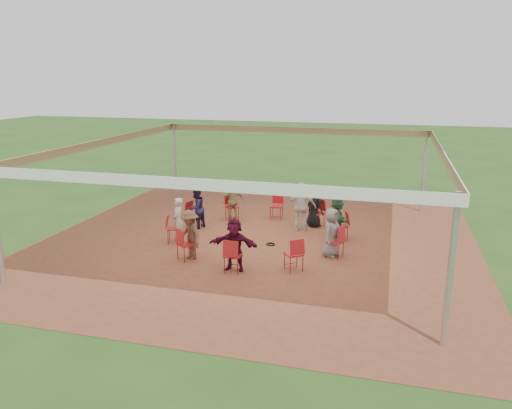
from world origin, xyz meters
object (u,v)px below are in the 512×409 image
(chair_2, at_px, (277,207))
(person_seated_0, at_px, (337,218))
(chair_5, at_px, (174,228))
(chair_0, at_px, (341,226))
(chair_4, at_px, (194,215))
(chair_6, at_px, (186,244))
(standing_person, at_px, (301,207))
(person_seated_2, at_px, (233,201))
(person_seated_7, at_px, (331,232))
(person_seated_6, at_px, (234,245))
(person_seated_5, at_px, (190,235))
(chair_1, at_px, (317,213))
(person_seated_1, at_px, (314,206))
(chair_7, at_px, (233,255))
(chair_8, at_px, (294,254))
(person_seated_4, at_px, (178,220))
(laptop, at_px, (332,220))
(person_seated_3, at_px, (196,208))
(chair_9, at_px, (335,242))
(cable_coil, at_px, (271,244))

(chair_2, height_order, person_seated_0, person_seated_0)
(chair_5, relative_size, person_seated_0, 0.65)
(chair_0, height_order, chair_4, same)
(chair_0, distance_m, chair_4, 4.87)
(chair_6, distance_m, standing_person, 4.37)
(chair_4, xyz_separation_m, person_seated_2, (0.99, 1.19, 0.25))
(person_seated_7, bearing_deg, person_seated_6, 144.00)
(person_seated_7, relative_size, standing_person, 0.86)
(person_seated_5, xyz_separation_m, person_seated_7, (3.75, 1.25, 0.00))
(chair_2, bearing_deg, chair_1, 162.00)
(standing_person, bearing_deg, person_seated_1, -128.50)
(chair_7, bearing_deg, person_seated_0, 55.00)
(person_seated_1, bearing_deg, person_seated_7, 144.00)
(chair_6, distance_m, chair_8, 3.01)
(person_seated_4, xyz_separation_m, person_seated_5, (0.90, -1.21, 0.00))
(chair_7, height_order, person_seated_1, person_seated_1)
(person_seated_6, bearing_deg, chair_5, 145.89)
(chair_0, xyz_separation_m, chair_6, (-3.92, -2.90, 0.00))
(chair_7, distance_m, person_seated_5, 1.57)
(chair_6, bearing_deg, laptop, 73.09)
(person_seated_2, height_order, person_seated_3, same)
(chair_9, bearing_deg, laptop, 28.20)
(chair_4, height_order, person_seated_2, person_seated_2)
(person_seated_2, relative_size, person_seated_6, 1.00)
(person_seated_4, height_order, standing_person, standing_person)
(laptop, bearing_deg, chair_0, -90.00)
(chair_4, height_order, person_seated_4, person_seated_4)
(chair_9, distance_m, person_seated_1, 2.95)
(chair_2, distance_m, person_seated_6, 5.01)
(person_seated_4, bearing_deg, chair_5, -90.00)
(chair_6, height_order, person_seated_4, person_seated_4)
(person_seated_2, distance_m, laptop, 3.82)
(standing_person, bearing_deg, cable_coil, 63.28)
(chair_4, distance_m, standing_person, 3.60)
(person_seated_6, bearing_deg, chair_1, 71.55)
(chair_6, relative_size, person_seated_4, 0.65)
(person_seated_5, bearing_deg, person_seated_4, 162.00)
(chair_6, height_order, chair_9, same)
(chair_4, bearing_deg, standing_person, 118.13)
(chair_8, bearing_deg, chair_1, 54.00)
(chair_5, distance_m, chair_7, 3.01)
(chair_7, distance_m, person_seated_4, 2.95)
(chair_5, xyz_separation_m, person_seated_7, (4.76, 0.07, 0.25))
(person_seated_2, relative_size, cable_coil, 3.96)
(standing_person, bearing_deg, person_seated_6, 67.96)
(chair_5, xyz_separation_m, chair_6, (0.94, -1.27, 0.00))
(chair_1, height_order, chair_7, same)
(person_seated_2, distance_m, person_seated_5, 3.95)
(chair_2, xyz_separation_m, cable_coil, (0.48, -2.82, -0.43))
(chair_2, distance_m, standing_person, 1.62)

